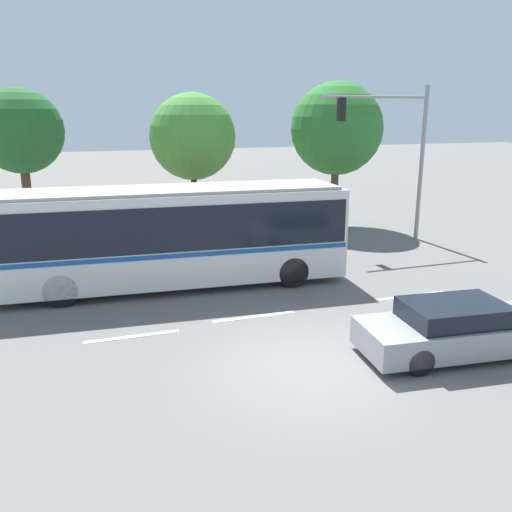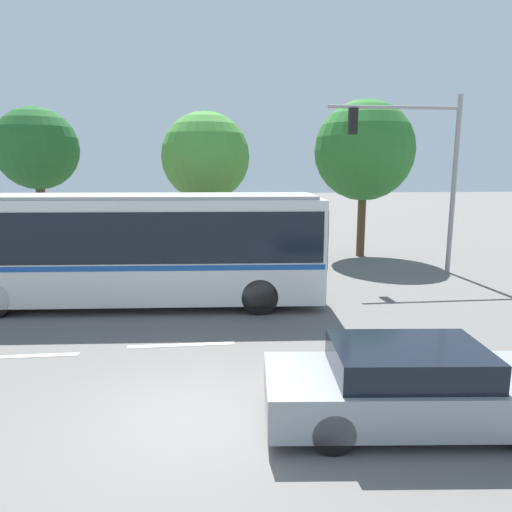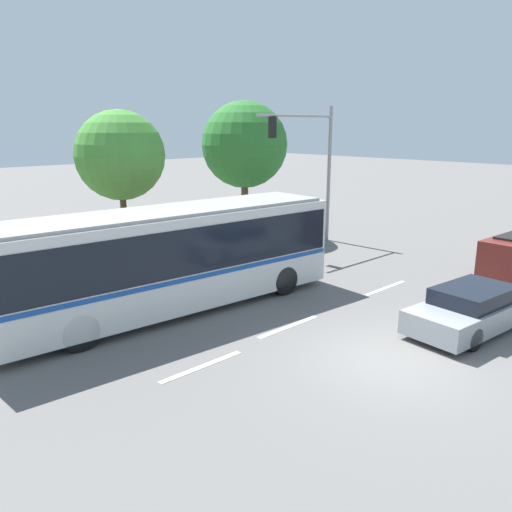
% 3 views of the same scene
% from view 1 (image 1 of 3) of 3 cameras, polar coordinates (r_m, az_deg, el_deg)
% --- Properties ---
extents(ground_plane, '(140.00, 140.00, 0.00)m').
position_cam_1_polar(ground_plane, '(12.38, 5.65, -11.59)').
color(ground_plane, slate).
extents(city_bus, '(11.52, 3.23, 3.22)m').
position_cam_1_polar(city_bus, '(17.37, -9.30, 2.60)').
color(city_bus, silver).
rests_on(city_bus, ground).
extents(sedan_foreground, '(4.76, 2.19, 1.28)m').
position_cam_1_polar(sedan_foreground, '(13.52, 20.53, -7.31)').
color(sedan_foreground, gray).
rests_on(sedan_foreground, ground).
extents(traffic_light_pole, '(4.98, 0.24, 6.59)m').
position_cam_1_polar(traffic_light_pole, '(23.84, 14.97, 11.62)').
color(traffic_light_pole, gray).
rests_on(traffic_light_pole, ground).
extents(flowering_hedge, '(8.76, 1.29, 1.64)m').
position_cam_1_polar(flowering_hedge, '(21.57, -6.54, 2.38)').
color(flowering_hedge, '#286028').
rests_on(flowering_hedge, ground).
extents(street_tree_left, '(3.40, 3.40, 6.47)m').
position_cam_1_polar(street_tree_left, '(24.00, -23.78, 11.99)').
color(street_tree_left, brown).
rests_on(street_tree_left, ground).
extents(street_tree_centre, '(3.80, 3.80, 6.35)m').
position_cam_1_polar(street_tree_centre, '(24.33, -6.77, 12.47)').
color(street_tree_centre, brown).
rests_on(street_tree_centre, ground).
extents(street_tree_right, '(4.40, 4.40, 6.93)m').
position_cam_1_polar(street_tree_right, '(26.56, 8.58, 13.22)').
color(street_tree_right, brown).
rests_on(street_tree_right, ground).
extents(lane_stripe_near, '(2.40, 0.16, 0.01)m').
position_cam_1_polar(lane_stripe_near, '(14.15, -13.04, -8.36)').
color(lane_stripe_near, silver).
rests_on(lane_stripe_near, ground).
extents(lane_stripe_mid, '(2.40, 0.16, 0.01)m').
position_cam_1_polar(lane_stripe_mid, '(17.38, 16.21, -4.08)').
color(lane_stripe_mid, silver).
rests_on(lane_stripe_mid, ground).
extents(lane_stripe_far, '(2.40, 0.16, 0.01)m').
position_cam_1_polar(lane_stripe_far, '(15.05, -0.19, -6.48)').
color(lane_stripe_far, silver).
rests_on(lane_stripe_far, ground).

